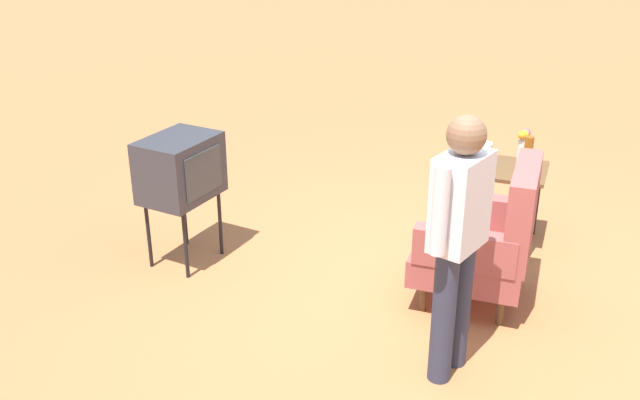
{
  "coord_description": "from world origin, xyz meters",
  "views": [
    {
      "loc": [
        4.43,
        0.76,
        2.75
      ],
      "look_at": [
        -0.05,
        -0.94,
        0.65
      ],
      "focal_mm": 40.26,
      "sensor_mm": 36.0,
      "label": 1
    }
  ],
  "objects_px": {
    "soda_can_red": "(528,173)",
    "tv_on_stand": "(180,169)",
    "armchair": "(486,239)",
    "bottle_tall_amber": "(528,155)",
    "person_standing": "(458,234)",
    "flower_vase": "(523,143)",
    "side_table": "(510,180)"
  },
  "relations": [
    {
      "from": "bottle_tall_amber",
      "to": "side_table",
      "type": "bearing_deg",
      "value": -115.78
    },
    {
      "from": "soda_can_red",
      "to": "bottle_tall_amber",
      "type": "xyz_separation_m",
      "value": [
        -0.17,
        -0.03,
        0.09
      ]
    },
    {
      "from": "person_standing",
      "to": "soda_can_red",
      "type": "height_order",
      "value": "person_standing"
    },
    {
      "from": "armchair",
      "to": "person_standing",
      "type": "distance_m",
      "value": 1.0
    },
    {
      "from": "armchair",
      "to": "soda_can_red",
      "type": "relative_size",
      "value": 8.69
    },
    {
      "from": "soda_can_red",
      "to": "tv_on_stand",
      "type": "bearing_deg",
      "value": -67.85
    },
    {
      "from": "side_table",
      "to": "bottle_tall_amber",
      "type": "bearing_deg",
      "value": 64.22
    },
    {
      "from": "armchair",
      "to": "tv_on_stand",
      "type": "height_order",
      "value": "armchair"
    },
    {
      "from": "tv_on_stand",
      "to": "person_standing",
      "type": "bearing_deg",
      "value": 73.02
    },
    {
      "from": "person_standing",
      "to": "bottle_tall_amber",
      "type": "bearing_deg",
      "value": 173.55
    },
    {
      "from": "armchair",
      "to": "bottle_tall_amber",
      "type": "relative_size",
      "value": 3.53
    },
    {
      "from": "armchair",
      "to": "side_table",
      "type": "relative_size",
      "value": 1.61
    },
    {
      "from": "tv_on_stand",
      "to": "flower_vase",
      "type": "distance_m",
      "value": 2.79
    },
    {
      "from": "armchair",
      "to": "tv_on_stand",
      "type": "xyz_separation_m",
      "value": [
        0.22,
        -2.29,
        0.28
      ]
    },
    {
      "from": "bottle_tall_amber",
      "to": "armchair",
      "type": "bearing_deg",
      "value": -8.72
    },
    {
      "from": "armchair",
      "to": "bottle_tall_amber",
      "type": "distance_m",
      "value": 1.02
    },
    {
      "from": "armchair",
      "to": "person_standing",
      "type": "relative_size",
      "value": 0.65
    },
    {
      "from": "side_table",
      "to": "flower_vase",
      "type": "bearing_deg",
      "value": 165.04
    },
    {
      "from": "person_standing",
      "to": "tv_on_stand",
      "type": "bearing_deg",
      "value": -106.98
    },
    {
      "from": "armchair",
      "to": "soda_can_red",
      "type": "bearing_deg",
      "value": 167.23
    },
    {
      "from": "person_standing",
      "to": "soda_can_red",
      "type": "distance_m",
      "value": 1.72
    },
    {
      "from": "bottle_tall_amber",
      "to": "tv_on_stand",
      "type": "bearing_deg",
      "value": -64.2
    },
    {
      "from": "side_table",
      "to": "person_standing",
      "type": "height_order",
      "value": "person_standing"
    },
    {
      "from": "side_table",
      "to": "tv_on_stand",
      "type": "bearing_deg",
      "value": -61.91
    },
    {
      "from": "bottle_tall_amber",
      "to": "flower_vase",
      "type": "relative_size",
      "value": 1.13
    },
    {
      "from": "armchair",
      "to": "person_standing",
      "type": "bearing_deg",
      "value": -3.98
    },
    {
      "from": "flower_vase",
      "to": "person_standing",
      "type": "bearing_deg",
      "value": -3.93
    },
    {
      "from": "side_table",
      "to": "bottle_tall_amber",
      "type": "xyz_separation_m",
      "value": [
        0.06,
        0.12,
        0.25
      ]
    },
    {
      "from": "side_table",
      "to": "soda_can_red",
      "type": "distance_m",
      "value": 0.32
    },
    {
      "from": "person_standing",
      "to": "soda_can_red",
      "type": "bearing_deg",
      "value": 171.85
    },
    {
      "from": "side_table",
      "to": "soda_can_red",
      "type": "relative_size",
      "value": 5.39
    },
    {
      "from": "flower_vase",
      "to": "bottle_tall_amber",
      "type": "bearing_deg",
      "value": 13.13
    }
  ]
}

